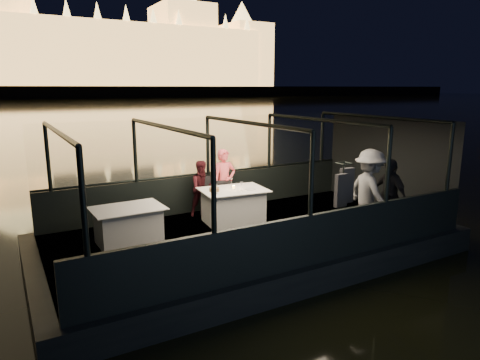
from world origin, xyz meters
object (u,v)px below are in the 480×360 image
dining_table_aft (128,224)px  chair_port_right (228,198)px  chair_port_left (213,197)px  person_man_maroon (203,185)px  coat_stand (342,199)px  dining_table_central (233,206)px  person_woman_coral (225,183)px  wine_bottle (215,187)px  passenger_dark (389,192)px  passenger_stripe (369,194)px

dining_table_aft → chair_port_right: bearing=13.5°
chair_port_left → person_man_maroon: size_ratio=0.69×
chair_port_right → coat_stand: (1.09, -2.67, 0.45)m
dining_table_aft → coat_stand: (3.61, -2.06, 0.51)m
dining_table_central → person_man_maroon: size_ratio=1.09×
person_woman_coral → wine_bottle: size_ratio=5.27×
chair_port_left → person_woman_coral: (0.33, 0.03, 0.30)m
passenger_dark → dining_table_aft: bearing=-107.7°
dining_table_aft → person_man_maroon: 2.28m
dining_table_aft → passenger_dark: bearing=-21.7°
passenger_dark → dining_table_central: bearing=-125.8°
chair_port_left → coat_stand: size_ratio=0.56×
coat_stand → wine_bottle: coat_stand is taller
dining_table_aft → chair_port_right: chair_port_right is taller
passenger_dark → person_man_maroon: bearing=-130.8°
chair_port_right → passenger_dark: (2.47, -2.59, 0.40)m
dining_table_central → wine_bottle: bearing=-160.3°
dining_table_aft → passenger_dark: (4.99, -1.98, 0.47)m
chair_port_right → coat_stand: coat_stand is taller
chair_port_left → passenger_dark: bearing=-58.7°
passenger_stripe → coat_stand: bearing=111.7°
chair_port_left → passenger_stripe: passenger_stripe is taller
passenger_dark → wine_bottle: size_ratio=5.24×
person_man_maroon → coat_stand: bearing=-60.8°
chair_port_left → chair_port_right: chair_port_left is taller
dining_table_central → passenger_stripe: bearing=-44.6°
person_woman_coral → person_man_maroon: 0.55m
wine_bottle → person_woman_coral: bearing=52.1°
coat_stand → wine_bottle: (-1.75, 2.01, 0.02)m
dining_table_central → chair_port_left: bearing=104.0°
chair_port_left → passenger_stripe: size_ratio=0.51×
chair_port_left → passenger_dark: size_ratio=0.59×
coat_stand → person_man_maroon: coat_stand is taller
person_man_maroon → wine_bottle: (-0.18, -1.00, 0.17)m
coat_stand → person_man_maroon: (-1.57, 3.01, -0.15)m
person_woman_coral → wine_bottle: 1.19m
dining_table_central → passenger_stripe: size_ratio=0.81×
coat_stand → person_man_maroon: size_ratio=1.23×
passenger_stripe → wine_bottle: passenger_stripe is taller
dining_table_central → passenger_dark: size_ratio=0.93×
coat_stand → person_woman_coral: bearing=109.2°
dining_table_central → chair_port_left: (-0.17, 0.69, 0.06)m
dining_table_central → person_woman_coral: person_woman_coral is taller
dining_table_aft → coat_stand: coat_stand is taller
coat_stand → person_woman_coral: 3.12m
chair_port_left → person_woman_coral: 0.45m
dining_table_aft → person_woman_coral: (2.58, 0.88, 0.36)m
chair_port_right → person_man_maroon: size_ratio=0.63×
dining_table_central → chair_port_left: size_ratio=1.58×
chair_port_left → chair_port_right: size_ratio=1.10×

